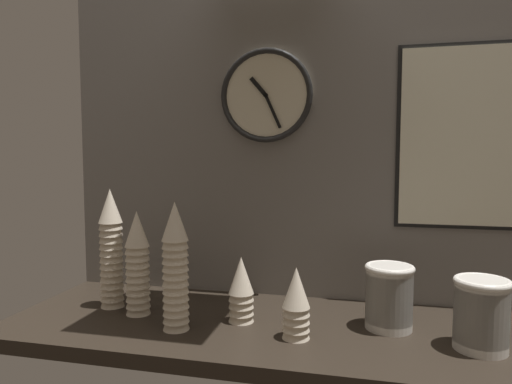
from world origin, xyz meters
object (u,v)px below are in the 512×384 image
bowl_stack_right (389,295)px  bowl_stack_far_right (481,313)px  cup_stack_far_left (111,248)px  cup_stack_center_left (175,266)px  cup_stack_center_right (296,303)px  cup_stack_center (241,289)px  wall_clock (266,96)px  menu_board (457,137)px  cup_stack_left (137,263)px

bowl_stack_right → bowl_stack_far_right: 0.23m
cup_stack_far_left → cup_stack_center_left: bearing=-25.7°
cup_stack_far_left → bowl_stack_far_right: 1.05m
cup_stack_center_right → bowl_stack_far_right: size_ratio=1.06×
cup_stack_center → cup_stack_center_left: 0.20m
cup_stack_center → wall_clock: bearing=85.6°
cup_stack_center → menu_board: (0.60, 0.26, 0.43)m
wall_clock → menu_board: (0.59, 0.01, -0.14)m
cup_stack_center → cup_stack_center_right: size_ratio=1.00×
bowl_stack_right → wall_clock: wall_clock is taller
cup_stack_far_left → menu_board: 1.11m
cup_stack_far_left → cup_stack_center: bearing=-4.4°
cup_stack_left → cup_stack_far_left: 0.12m
cup_stack_far_left → bowl_stack_far_right: bearing=-4.5°
cup_stack_center → cup_stack_center_left: cup_stack_center_left is taller
cup_stack_far_left → bowl_stack_far_right: cup_stack_far_left is taller
wall_clock → menu_board: bearing=0.9°
cup_stack_left → cup_stack_far_left: size_ratio=0.84×
cup_stack_center_right → cup_stack_far_left: bearing=169.0°
cup_stack_center → wall_clock: (0.02, 0.25, 0.57)m
bowl_stack_right → menu_board: (0.20, 0.22, 0.44)m
bowl_stack_right → bowl_stack_far_right: bearing=-23.2°
bowl_stack_right → cup_stack_left: bearing=-176.0°
cup_stack_center_right → cup_stack_left: bearing=171.4°
menu_board → cup_stack_left: bearing=-163.7°
cup_stack_center_right → bowl_stack_right: size_ratio=1.06×
cup_stack_far_left → cup_stack_center: (0.43, -0.03, -0.09)m
cup_stack_center_left → cup_stack_far_left: bearing=154.3°
cup_stack_center → cup_stack_center_left: (-0.16, -0.10, 0.08)m
cup_stack_far_left → cup_stack_center: 0.44m
menu_board → cup_stack_far_left: bearing=-167.6°
cup_stack_center_left → cup_stack_center_right: cup_stack_center_left is taller
cup_stack_far_left → cup_stack_center_left: cup_stack_far_left is taller
cup_stack_center_left → bowl_stack_right: (0.56, 0.14, -0.08)m
cup_stack_left → bowl_stack_right: cup_stack_left is taller
cup_stack_center → cup_stack_center_left: size_ratio=0.53×
bowl_stack_far_right → cup_stack_far_left: bearing=175.5°
cup_stack_center_right → bowl_stack_right: 0.27m
cup_stack_left → bowl_stack_far_right: cup_stack_left is taller
cup_stack_left → wall_clock: wall_clock is taller
cup_stack_far_left → bowl_stack_far_right: size_ratio=2.10×
cup_stack_far_left → cup_stack_center_left: 0.30m
menu_board → bowl_stack_right: bearing=-132.5°
cup_stack_far_left → menu_board: (1.03, 0.23, 0.34)m
wall_clock → cup_stack_center: bearing=-94.4°
cup_stack_center → bowl_stack_far_right: cup_stack_center is taller
cup_stack_center_right → menu_board: (0.44, 0.34, 0.43)m
cup_stack_center_left → bowl_stack_far_right: (0.77, 0.05, -0.08)m
cup_stack_far_left → cup_stack_center_right: (0.59, -0.12, -0.09)m
cup_stack_center_left → bowl_stack_right: cup_stack_center_left is taller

